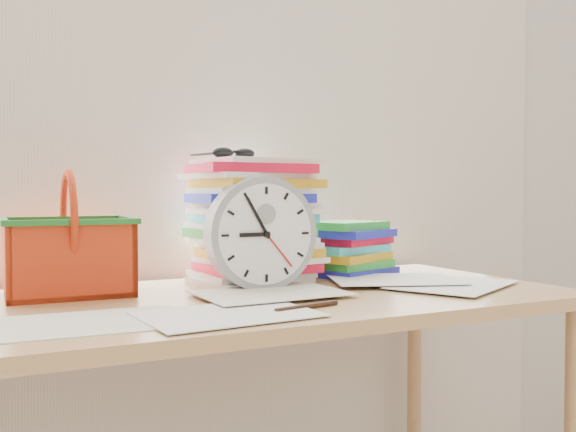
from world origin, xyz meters
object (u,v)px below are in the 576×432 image
book_stack (350,248)px  basket (69,234)px  clock (261,234)px  paper_stack (253,221)px  desk (268,326)px

book_stack → basket: basket is taller
basket → clock: bearing=-15.3°
book_stack → basket: 0.76m
basket → paper_stack: bearing=3.1°
desk → basket: (-0.41, 0.19, 0.21)m
paper_stack → clock: bearing=-105.9°
desk → basket: basket is taller
desk → clock: 0.22m
desk → basket: bearing=154.9°
paper_stack → clock: (-0.04, -0.14, -0.02)m
paper_stack → basket: bearing=-178.5°
clock → book_stack: clock is taller
paper_stack → book_stack: size_ratio=1.25×
paper_stack → clock: 0.15m
paper_stack → basket: size_ratio=1.15×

